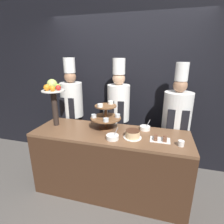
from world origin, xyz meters
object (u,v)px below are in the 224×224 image
Objects in this scene: serving_bowl_far at (145,128)px; cake_square_tray at (160,139)px; cake_round at (133,134)px; cup_white at (181,143)px; chef_center_left at (118,112)px; fruit_pedestal at (53,94)px; chef_left at (72,108)px; tiered_stand at (106,115)px; chef_center_right at (176,121)px; serving_bowl_near at (112,137)px.

cake_square_tray is at bearing -52.64° from serving_bowl_far.
cake_round reaches higher than cup_white.
cake_square_tray is 0.13× the size of chef_center_left.
cup_white is at bearing -6.78° from fruit_pedestal.
chef_center_left reaches higher than serving_bowl_far.
chef_left is (-1.26, 0.34, 0.08)m from serving_bowl_far.
cup_white reaches higher than cake_square_tray.
chef_left is 1.00× the size of chef_center_left.
serving_bowl_far reaches higher than cake_square_tray.
cup_white is (0.95, -0.24, -0.16)m from tiered_stand.
chef_center_right is (0.42, 0.34, 0.02)m from serving_bowl_far.
cake_round is 0.95× the size of cake_square_tray.
cake_round is 0.55m from cup_white.
cup_white is at bearing -37.97° from chef_center_left.
fruit_pedestal is 2.81× the size of cake_square_tray.
cake_square_tray is 0.33m from serving_bowl_far.
serving_bowl_near is at bearing -177.07° from cup_white.
serving_bowl_far is at bearing 66.75° from cake_round.
chef_left reaches higher than serving_bowl_far.
chef_center_right reaches higher than tiered_stand.
serving_bowl_far is 0.09× the size of chef_center_right.
chef_left is (-1.68, 0.69, 0.07)m from cup_white.
cake_round is 0.12× the size of chef_center_right.
chef_center_left is (-0.10, 0.72, 0.08)m from serving_bowl_near.
chef_center_left reaches higher than tiered_stand.
cake_round is at bearing 173.79° from cup_white.
chef_center_left is (0.81, 0.48, -0.34)m from fruit_pedestal.
fruit_pedestal reaches higher than serving_bowl_near.
serving_bowl_far is at bearing 47.85° from serving_bowl_near.
serving_bowl_near is 0.74m from chef_center_left.
chef_center_left is (-0.88, 0.69, 0.08)m from cup_white.
cup_white is (0.55, -0.06, -0.01)m from cake_round.
cup_white is 0.55m from serving_bowl_far.
cake_round is 0.33m from cake_square_tray.
serving_bowl_near is (-0.23, -0.10, -0.02)m from cake_round.
fruit_pedestal is 2.95× the size of cake_round.
chef_left reaches higher than chef_center_left.
fruit_pedestal reaches higher than serving_bowl_far.
cake_square_tray is at bearing -4.60° from fruit_pedestal.
serving_bowl_near reaches higher than cup_white.
cake_round is at bearing -130.91° from chef_center_right.
fruit_pedestal is at bearing -173.39° from serving_bowl_far.
chef_center_right is at bearing 38.90° from serving_bowl_far.
tiered_stand reaches higher than serving_bowl_near.
cake_square_tray is (0.33, 0.02, -0.03)m from cake_round.
serving_bowl_far is 0.57m from chef_center_left.
fruit_pedestal is 0.35× the size of chef_center_left.
tiered_stand is at bearing -31.02° from chef_left.
cake_square_tray is at bearing -22.43° from chef_left.
serving_bowl_near is 1.16m from chef_left.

